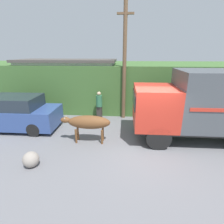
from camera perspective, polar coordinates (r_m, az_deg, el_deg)
ground_plane at (r=7.68m, az=10.34°, el=-11.56°), size 60.00×60.00×0.00m
hillside_embankment at (r=13.79m, az=7.83°, el=9.11°), size 32.00×6.36×3.08m
building_backdrop at (r=12.65m, az=-14.02°, el=8.67°), size 6.55×2.70×3.41m
cargo_truck at (r=8.69m, az=28.94°, el=2.40°), size 6.09×2.34×3.15m
brown_cow at (r=7.74m, az=-7.82°, el=-3.40°), size 2.20×0.60×1.25m
parked_suv at (r=10.41m, az=-29.27°, el=-0.39°), size 4.56×1.89×1.76m
pedestrian_on_hill at (r=10.45m, az=-4.21°, el=2.55°), size 0.42×0.42×1.68m
utility_pole at (r=10.24m, az=4.10°, el=16.32°), size 0.90×0.22×6.55m
roadside_rock at (r=6.99m, az=-24.97°, el=-13.86°), size 0.56×0.56×0.56m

